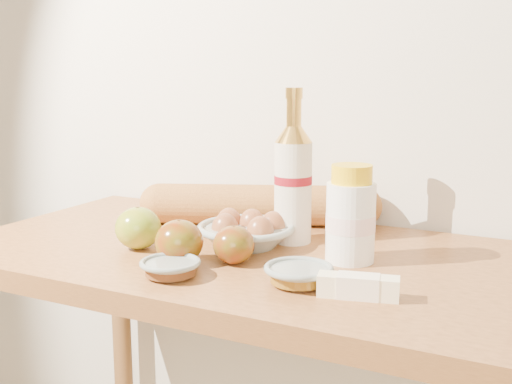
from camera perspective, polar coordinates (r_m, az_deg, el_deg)
back_wall at (r=1.47m, az=6.51°, el=13.24°), size 3.50×0.02×2.60m
table at (r=1.25m, az=0.63°, el=-10.75°), size 1.20×0.60×0.90m
bourbon_bottle at (r=1.26m, az=3.31°, el=1.01°), size 0.10×0.10×0.30m
cream_bottle at (r=1.15m, az=8.41°, el=-2.21°), size 0.10×0.10×0.17m
egg_bowl at (r=1.25m, az=-0.85°, el=-3.58°), size 0.21×0.21×0.07m
baguette at (r=1.41m, az=0.32°, el=-1.15°), size 0.53×0.29×0.09m
apple_yellowgreen at (r=1.24m, az=-10.43°, el=-3.17°), size 0.12×0.12×0.08m
apple_redgreen_front at (r=1.14m, az=-6.84°, el=-4.42°), size 0.11×0.11×0.08m
apple_redgreen_right at (r=1.13m, az=-1.99°, el=-4.71°), size 0.10×0.10×0.07m
sugar_bowl at (r=1.08m, az=-7.62°, el=-6.70°), size 0.10×0.10×0.03m
syrup_bowl at (r=1.03m, az=3.82°, el=-7.32°), size 0.12×0.12×0.03m
butter_stick at (r=0.99m, az=9.07°, el=-8.30°), size 0.13×0.06×0.04m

